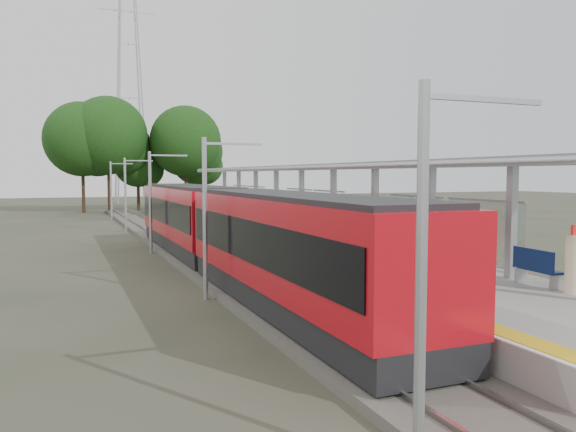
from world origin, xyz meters
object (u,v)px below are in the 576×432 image
object	(u,v)px
litter_bin	(340,237)
info_pillar_far	(261,211)
bench_far	(225,205)
info_pillar_near	(573,264)
train	(226,227)
bench_near	(536,267)
bench_mid	(376,233)

from	to	relation	value
litter_bin	info_pillar_far	bearing A→B (deg)	84.98
bench_far	info_pillar_near	xyz separation A→B (m)	(-0.45, -35.53, 0.25)
info_pillar_near	info_pillar_far	distance (m)	25.05
train	bench_far	distance (m)	25.37
bench_near	info_pillar_far	distance (m)	23.96
bench_far	bench_mid	bearing A→B (deg)	-112.59
bench_far	info_pillar_near	world-z (taller)	info_pillar_near
bench_mid	info_pillar_far	bearing A→B (deg)	109.95
bench_mid	info_pillar_near	distance (m)	10.37
train	bench_far	xyz separation A→B (m)	(6.85, 24.42, -0.50)
bench_far	litter_bin	distance (m)	24.36
bench_near	bench_far	distance (m)	34.45
bench_mid	info_pillar_far	xyz separation A→B (m)	(-0.13, 14.69, 0.14)
train	bench_mid	distance (m)	6.63
bench_mid	bench_far	xyz separation A→B (m)	(0.28, 25.17, -0.05)
info_pillar_near	litter_bin	size ratio (longest dim) A/B	2.32
bench_far	litter_bin	world-z (taller)	bench_far
bench_far	bench_near	bearing A→B (deg)	-113.00
train	info_pillar_far	bearing A→B (deg)	65.17
info_pillar_far	litter_bin	bearing A→B (deg)	-113.87
bench_near	info_pillar_near	world-z (taller)	info_pillar_near
bench_near	bench_far	xyz separation A→B (m)	(0.62, 34.44, -0.01)
bench_far	train	bearing A→B (deg)	-127.64
train	bench_far	world-z (taller)	train
train	info_pillar_far	size ratio (longest dim) A/B	16.21
litter_bin	bench_far	bearing A→B (deg)	86.19
bench_near	bench_far	bearing A→B (deg)	93.52
info_pillar_far	litter_bin	distance (m)	13.89
bench_near	info_pillar_near	distance (m)	1.13
bench_far	info_pillar_near	bearing A→B (deg)	-112.70
bench_far	litter_bin	xyz separation A→B (m)	(-1.62, -24.31, -0.16)
bench_mid	train	bearing A→B (deg)	-167.00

